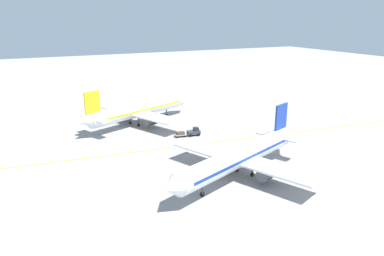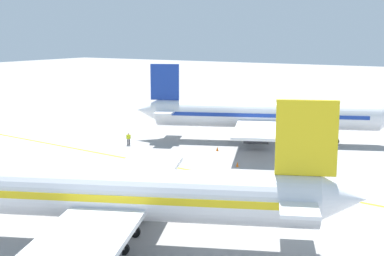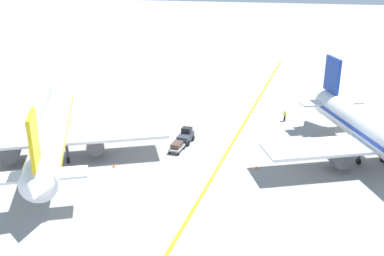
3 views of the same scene
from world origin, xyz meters
The scene contains 10 objects.
ground_plane centered at (0.00, 0.00, 0.00)m, with size 400.00×400.00×0.00m, color gray.
apron_yellow_centreline centered at (0.00, 0.00, 0.00)m, with size 0.40×120.00×0.01m, color yellow.
airplane_at_gate centered at (-18.71, -3.54, 3.71)m, with size 27.91×34.04×10.60m.
airplane_adjacent_stand centered at (20.42, 1.71, 3.71)m, with size 27.82×33.87×10.60m.
baggage_tug_dark centered at (5.56, -6.74, 0.90)m, with size 2.09×3.17×2.11m.
baggage_cart_trailing centered at (6.00, -3.47, 0.76)m, with size 1.74×2.76×1.24m.
ground_crew_worker centered at (-7.52, -17.94, 0.91)m, with size 0.42×0.46×1.68m.
traffic_cone_near_nose centered at (12.36, 2.60, 0.28)m, with size 0.32×0.32×0.55m, color orange.
traffic_cone_mid_apron centered at (-4.50, -0.28, 0.28)m, with size 0.32×0.32×0.55m, color orange.
traffic_cone_by_wingtip centered at (-10.55, -6.07, 0.28)m, with size 0.32×0.32×0.55m, color orange.
Camera 3 is at (-6.92, 48.41, 24.02)m, focal length 42.00 mm.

